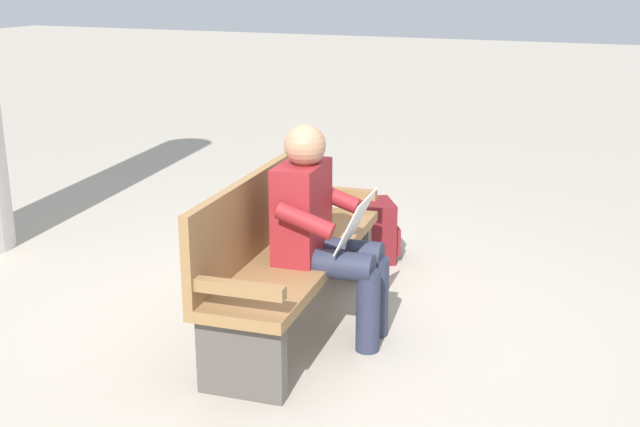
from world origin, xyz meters
The scene contains 4 objects.
ground_plane centered at (0.00, 0.00, 0.00)m, with size 40.00×40.00×0.00m, color #A89E8E.
bench_near centered at (0.01, -0.07, 0.46)m, with size 1.84×0.65×0.90m.
person_seated centered at (0.04, 0.17, 0.63)m, with size 0.60×0.60×1.18m.
backpack centered at (-1.23, 0.04, 0.21)m, with size 0.39×0.37×0.42m.
Camera 1 is at (3.75, 1.75, 1.94)m, focal length 44.71 mm.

